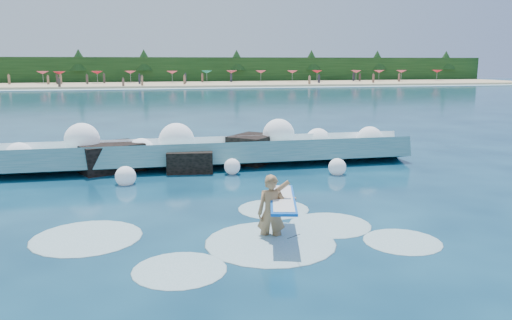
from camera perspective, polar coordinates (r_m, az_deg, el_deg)
The scene contains 11 objects.
ground at distance 13.10m, azimuth -4.57°, elevation -7.09°, with size 200.00×200.00×0.00m, color #07283F.
beach at distance 90.44m, azimuth -11.47°, elevation 8.46°, with size 140.00×20.00×0.40m, color tan.
wet_band at distance 79.46m, azimuth -11.31°, elevation 8.01°, with size 140.00×5.00×0.08m, color silver.
treeline at distance 100.37m, azimuth -11.64°, elevation 10.01°, with size 140.00×4.00×5.00m, color black.
breaking_wave at distance 20.19m, azimuth -5.23°, elevation 0.82°, with size 16.26×2.61×1.40m.
rock_cluster at distance 19.86m, azimuth -8.82°, elevation 0.35°, with size 8.28×3.16×1.32m.
surfer_with_board at distance 11.74m, azimuth 2.08°, elevation -5.77°, with size 1.24×2.99×1.84m.
wave_spray at distance 19.99m, azimuth -5.74°, elevation 1.89°, with size 14.75×4.04×1.91m.
surf_foam at distance 12.01m, azimuth -1.94°, elevation -8.78°, with size 9.40×5.65×0.15m.
beach_umbrellas at distance 92.94m, azimuth -11.54°, elevation 9.78°, with size 114.28×6.30×0.50m.
beachgoers at distance 87.39m, azimuth -7.08°, elevation 9.11°, with size 106.92×12.39×1.94m.
Camera 1 is at (-1.65, -12.34, 4.09)m, focal length 35.00 mm.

